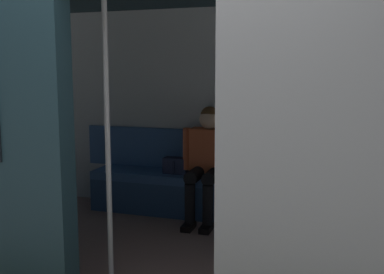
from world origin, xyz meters
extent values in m
cube|color=#ADAFB5|center=(-0.92, 0.02, 1.10)|extent=(0.92, 0.12, 2.20)
cube|color=black|center=(-0.92, 0.03, 1.37)|extent=(0.51, 0.02, 0.55)
cube|color=gray|center=(0.00, -1.26, 0.00)|extent=(6.08, 2.51, 0.01)
cube|color=silver|center=(0.00, -2.51, 1.10)|extent=(6.08, 0.10, 2.20)
cube|color=#38609E|center=(0.00, -2.45, 0.67)|extent=(3.52, 0.06, 0.45)
cube|color=#38609E|center=(0.00, -2.23, 0.40)|extent=(3.05, 0.44, 0.09)
cube|color=navy|center=(0.00, -2.03, 0.18)|extent=(3.05, 0.04, 0.36)
cube|color=#CC5933|center=(0.22, -2.21, 0.70)|extent=(0.39, 0.23, 0.50)
sphere|color=beige|center=(0.22, -2.21, 1.04)|extent=(0.21, 0.21, 0.21)
sphere|color=brown|center=(0.22, -2.22, 1.08)|extent=(0.19, 0.19, 0.19)
cylinder|color=#CC5933|center=(-0.02, -2.19, 0.73)|extent=(0.08, 0.08, 0.44)
cylinder|color=#CC5933|center=(0.45, -2.17, 0.73)|extent=(0.08, 0.08, 0.44)
cylinder|color=black|center=(0.13, -2.01, 0.50)|extent=(0.15, 0.40, 0.14)
cylinder|color=black|center=(0.31, -2.01, 0.50)|extent=(0.15, 0.40, 0.14)
cylinder|color=black|center=(0.12, -1.81, 0.24)|extent=(0.10, 0.10, 0.41)
cylinder|color=black|center=(0.30, -1.81, 0.24)|extent=(0.10, 0.10, 0.41)
cube|color=black|center=(0.12, -1.76, 0.03)|extent=(0.11, 0.22, 0.06)
cube|color=black|center=(0.30, -1.76, 0.03)|extent=(0.11, 0.22, 0.06)
cube|color=#262D4C|center=(0.59, -2.21, 0.53)|extent=(0.26, 0.14, 0.17)
cube|color=#1A2035|center=(0.59, -2.13, 0.52)|extent=(0.02, 0.01, 0.14)
cube|color=silver|center=(-0.23, -2.25, 0.46)|extent=(0.22, 0.26, 0.03)
cylinder|color=silver|center=(0.40, -0.38, 1.09)|extent=(0.04, 0.04, 2.18)
cylinder|color=silver|center=(-0.40, -0.49, 1.09)|extent=(0.04, 0.04, 2.18)
camera|label=1|loc=(-1.07, 2.32, 1.53)|focal=42.95mm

